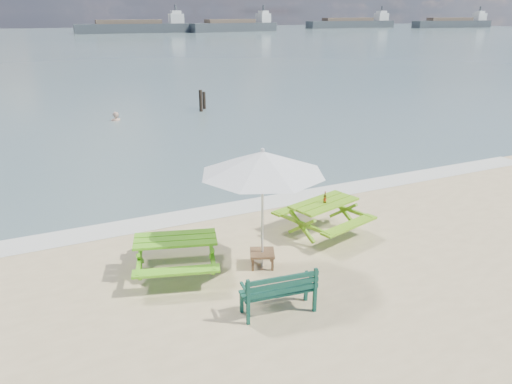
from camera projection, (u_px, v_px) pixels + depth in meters
name	position (u px, v px, depth m)	size (l,w,h in m)	color
sea	(36.00, 43.00, 80.89)	(300.00, 300.00, 0.00)	slate
foam_strip	(213.00, 212.00, 12.71)	(22.00, 0.90, 0.01)	silver
picnic_table_left	(176.00, 256.00, 9.64)	(2.00, 2.12, 0.75)	#5EB81C
picnic_table_right	(323.00, 218.00, 11.38)	(2.03, 2.16, 0.77)	#6AA619
park_bench	(278.00, 299.00, 8.42)	(1.32, 0.58, 0.78)	#0E3E31
side_table	(262.00, 259.00, 9.97)	(0.63, 0.63, 0.31)	brown
patio_umbrella	(263.00, 163.00, 9.29)	(3.17, 3.17, 2.38)	silver
beer_bottle	(325.00, 199.00, 11.18)	(0.07, 0.07, 0.26)	brown
swimmer	(116.00, 128.00, 23.47)	(0.60, 0.42, 1.56)	tan
mooring_pilings	(202.00, 103.00, 25.61)	(0.57, 0.77, 1.29)	black
cargo_ships	(263.00, 26.00, 135.27)	(165.14, 27.61, 4.40)	#363C40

